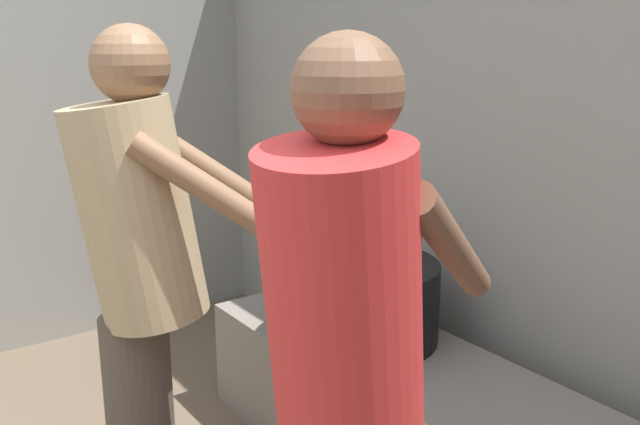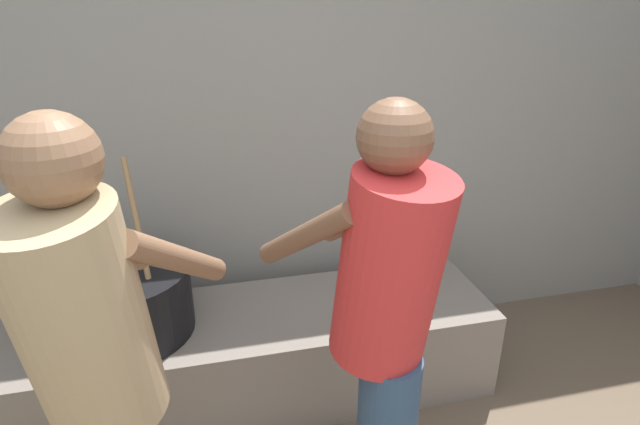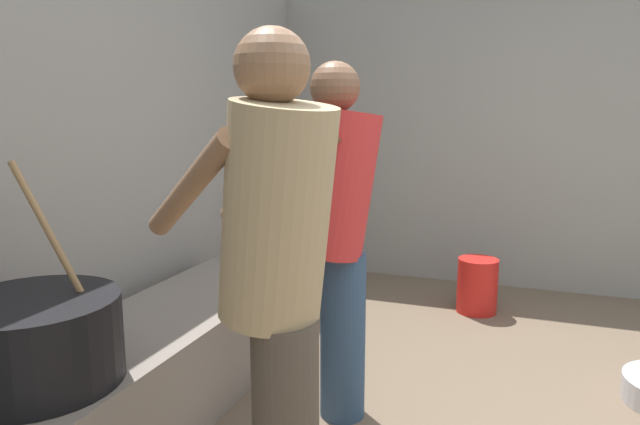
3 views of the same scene
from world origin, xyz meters
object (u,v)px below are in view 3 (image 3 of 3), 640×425
Objects in this scene: bucket_red_plastic at (477,285)px; cook_in_tan_shirt at (277,272)px; cook_in_red_shirt at (336,223)px; cooking_pot_main at (36,341)px.

cook_in_tan_shirt is at bearing 170.79° from bucket_red_plastic.
bucket_red_plastic is at bearing -16.93° from cook_in_red_shirt.
cook_in_red_shirt is 0.82m from cook_in_tan_shirt.
cook_in_tan_shirt is 2.54m from bucket_red_plastic.
cooking_pot_main is at bearing 94.04° from cook_in_tan_shirt.
cook_in_red_shirt is 4.19× the size of bucket_red_plastic.
cook_in_tan_shirt is (-0.82, -0.09, 0.02)m from cook_in_red_shirt.
cook_in_tan_shirt is at bearing -173.47° from cook_in_red_shirt.
cook_in_red_shirt is at bearing 6.53° from cook_in_tan_shirt.
cooking_pot_main is 0.48× the size of cook_in_red_shirt.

